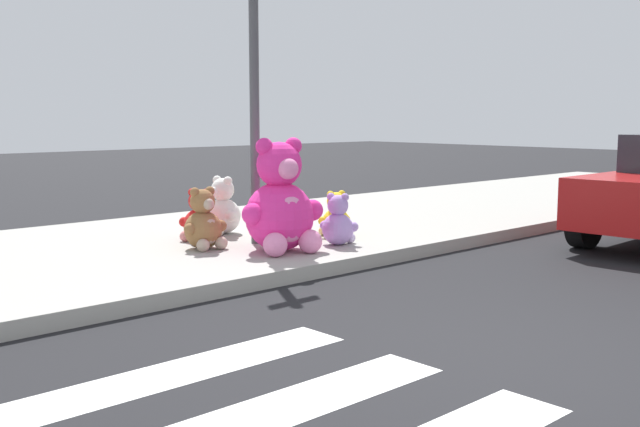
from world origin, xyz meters
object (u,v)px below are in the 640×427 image
object	(u,v)px
plush_pink_large	(281,206)
plush_brown	(204,224)
plush_lavender	(338,224)
plush_tan	(292,217)
plush_red	(198,220)
plush_white	(222,211)
plush_yellow	(335,218)
sign_pole	(254,95)

from	to	relation	value
plush_pink_large	plush_brown	world-z (taller)	plush_pink_large
plush_brown	plush_lavender	world-z (taller)	plush_brown
plush_tan	plush_red	bearing A→B (deg)	163.93
plush_white	plush_red	xyz separation A→B (m)	(-0.50, -0.23, -0.04)
plush_brown	plush_pink_large	bearing A→B (deg)	-51.69
plush_pink_large	plush_tan	size ratio (longest dim) A/B	2.48
plush_white	plush_tan	size ratio (longest dim) A/B	1.45
plush_yellow	sign_pole	bearing A→B (deg)	164.49
plush_white	plush_lavender	distance (m)	1.65
plush_white	plush_red	distance (m)	0.55
sign_pole	plush_lavender	bearing A→B (deg)	-48.72
sign_pole	plush_white	distance (m)	1.65
plush_red	plush_lavender	size ratio (longest dim) A/B	1.03
sign_pole	plush_lavender	size ratio (longest dim) A/B	5.36
plush_tan	plush_yellow	xyz separation A→B (m)	(0.22, -0.56, 0.03)
plush_pink_large	plush_yellow	distance (m)	1.19
sign_pole	plush_tan	size ratio (longest dim) A/B	6.42
sign_pole	plush_brown	xyz separation A→B (m)	(-0.65, 0.10, -1.42)
plush_white	plush_lavender	world-z (taller)	plush_white
plush_red	sign_pole	bearing A→B (deg)	-58.31
plush_yellow	plush_brown	bearing A→B (deg)	167.17
plush_red	plush_pink_large	bearing A→B (deg)	-77.32
plush_pink_large	plush_yellow	bearing A→B (deg)	15.30
plush_brown	plush_yellow	distance (m)	1.70
plush_tan	plush_yellow	size ratio (longest dim) A/B	0.88
plush_tan	plush_lavender	bearing A→B (deg)	-98.84
plush_lavender	plush_brown	bearing A→B (deg)	147.48
plush_red	plush_lavender	world-z (taller)	plush_red
sign_pole	plush_yellow	distance (m)	1.80
plush_brown	plush_white	distance (m)	1.07
plush_tan	plush_lavender	distance (m)	1.01
plush_tan	plush_lavender	world-z (taller)	plush_lavender
plush_brown	plush_lavender	size ratio (longest dim) A/B	1.15
plush_white	plush_tan	world-z (taller)	plush_white
plush_pink_large	plush_white	distance (m)	1.46
plush_brown	plush_lavender	xyz separation A→B (m)	(1.28, -0.82, -0.04)
sign_pole	plush_brown	distance (m)	1.57
plush_red	plush_yellow	xyz separation A→B (m)	(1.39, -0.90, -0.02)
plush_brown	plush_white	world-z (taller)	plush_white
plush_red	plush_yellow	bearing A→B (deg)	-32.83
plush_white	plush_tan	distance (m)	0.88
sign_pole	plush_lavender	xyz separation A→B (m)	(0.63, -0.72, -1.46)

